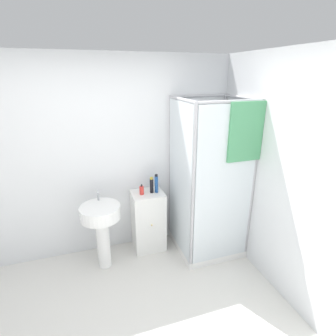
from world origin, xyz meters
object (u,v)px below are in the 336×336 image
object	(u,v)px
sink	(101,223)
shampoo_bottle_blue	(156,184)
soap_dispenser	(142,190)
shampoo_bottle_tall_black	(152,185)

from	to	relation	value
sink	shampoo_bottle_blue	xyz separation A→B (m)	(0.73, 0.18, 0.33)
shampoo_bottle_blue	sink	bearing A→B (deg)	-166.24
soap_dispenser	shampoo_bottle_tall_black	size ratio (longest dim) A/B	0.67
soap_dispenser	shampoo_bottle_blue	distance (m)	0.20
sink	soap_dispenser	bearing A→B (deg)	18.57
sink	soap_dispenser	world-z (taller)	sink
soap_dispenser	shampoo_bottle_blue	world-z (taller)	shampoo_bottle_blue
shampoo_bottle_tall_black	sink	bearing A→B (deg)	-164.09
soap_dispenser	shampoo_bottle_tall_black	xyz separation A→B (m)	(0.13, 0.01, 0.05)
sink	shampoo_bottle_tall_black	distance (m)	0.76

